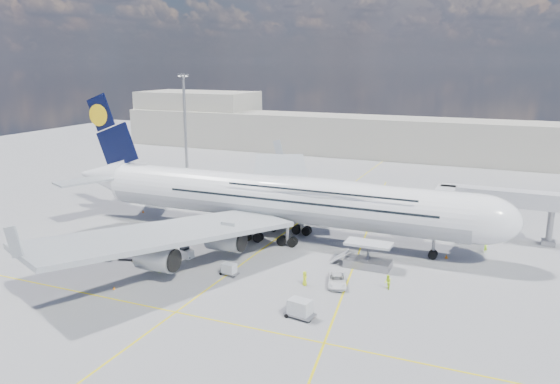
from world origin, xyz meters
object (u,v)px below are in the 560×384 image
at_px(service_van, 337,280).
at_px(crew_nose, 486,248).
at_px(crew_van, 305,278).
at_px(dolly_nose_far, 300,308).
at_px(airliner, 279,198).
at_px(baggage_tug, 185,253).
at_px(catering_truck_inner, 302,191).
at_px(catering_truck_outer, 271,175).
at_px(dolly_row_c, 141,246).
at_px(dolly_nose_near, 229,269).
at_px(crew_wing, 162,257).
at_px(dolly_back, 100,252).
at_px(cone_nose, 446,256).
at_px(crew_loader, 388,282).
at_px(cone_wing_left_outer, 273,190).
at_px(cone_tail, 143,211).
at_px(light_mast, 185,125).
at_px(crew_tug, 160,266).
at_px(cargo_loader, 367,259).
at_px(dolly_row_b, 171,259).
at_px(dolly_row_a, 128,257).
at_px(cone_wing_right_outer, 114,288).
at_px(jet_bridge, 476,200).
at_px(cone_wing_left_inner, 258,198).
at_px(cone_wing_right_inner, 216,247).

height_order(service_van, crew_nose, crew_nose).
xyz_separation_m(service_van, crew_van, (-3.93, -1.53, 0.25)).
bearing_deg(dolly_nose_far, airliner, 126.65).
height_order(baggage_tug, catering_truck_inner, catering_truck_inner).
bearing_deg(catering_truck_outer, crew_van, -54.33).
bearing_deg(baggage_tug, dolly_row_c, -163.19).
bearing_deg(crew_van, dolly_nose_near, 68.97).
distance_m(airliner, catering_truck_outer, 42.71).
xyz_separation_m(catering_truck_inner, crew_wing, (-5.51, -42.48, -1.14)).
bearing_deg(dolly_row_c, dolly_back, -123.95).
distance_m(dolly_row_c, cone_nose, 46.17).
height_order(catering_truck_outer, crew_loader, catering_truck_outer).
height_order(airliner, cone_wing_left_outer, airliner).
xyz_separation_m(airliner, dolly_nose_far, (13.52, -25.59, -5.71)).
xyz_separation_m(service_van, cone_tail, (-45.07, 19.07, -0.45)).
distance_m(light_mast, crew_tug, 64.71).
distance_m(cargo_loader, dolly_row_b, 27.97).
xyz_separation_m(dolly_row_a, catering_truck_outer, (-1.91, 56.06, 1.50)).
xyz_separation_m(crew_nose, crew_van, (-20.99, -22.66, 0.20)).
relative_size(dolly_nose_near, catering_truck_inner, 0.37).
relative_size(catering_truck_inner, crew_van, 3.91).
bearing_deg(cone_wing_right_outer, dolly_back, 138.79).
distance_m(dolly_row_b, dolly_row_c, 8.07).
distance_m(jet_bridge, cone_wing_left_inner, 45.74).
xyz_separation_m(dolly_back, cone_wing_right_inner, (13.45, 10.92, -0.77)).
bearing_deg(dolly_back, crew_loader, -5.62).
distance_m(dolly_back, cone_wing_right_outer, 12.35).
relative_size(catering_truck_inner, crew_loader, 3.84).
distance_m(dolly_nose_far, crew_wing, 26.01).
bearing_deg(jet_bridge, dolly_back, -148.68).
xyz_separation_m(dolly_nose_near, cone_nose, (26.58, 18.40, -0.57)).
xyz_separation_m(airliner, cone_nose, (26.58, 0.94, -6.56)).
distance_m(airliner, crew_loader, 25.81).
bearing_deg(crew_wing, cone_wing_right_inner, -38.39).
height_order(catering_truck_inner, cone_wing_right_outer, catering_truck_inner).
relative_size(cargo_loader, dolly_nose_far, 2.33).
relative_size(dolly_row_c, catering_truck_inner, 0.40).
distance_m(cone_wing_left_inner, cone_tail, 24.08).
bearing_deg(cargo_loader, jet_bridge, 54.25).
bearing_deg(cone_wing_left_outer, catering_truck_inner, -26.97).
height_order(catering_truck_inner, cone_wing_left_outer, catering_truck_inner).
distance_m(service_van, crew_nose, 27.16).
distance_m(dolly_row_a, crew_wing, 5.52).
relative_size(airliner, dolly_back, 24.53).
bearing_deg(baggage_tug, service_van, 10.33).
bearing_deg(dolly_row_b, dolly_back, -163.39).
xyz_separation_m(dolly_row_c, baggage_tug, (7.61, 0.51, -0.26)).
xyz_separation_m(dolly_back, cone_wing_left_outer, (6.13, 49.11, -0.72)).
relative_size(dolly_nose_near, crew_tug, 1.41).
xyz_separation_m(service_van, crew_wing, (-25.83, -2.14, 0.13)).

